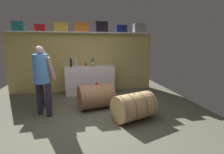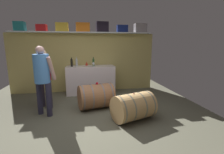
{
  "view_description": "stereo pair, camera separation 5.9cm",
  "coord_description": "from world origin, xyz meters",
  "px_view_note": "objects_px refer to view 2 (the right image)",
  "views": [
    {
      "loc": [
        -0.09,
        -3.26,
        1.64
      ],
      "look_at": [
        0.63,
        0.55,
        0.86
      ],
      "focal_mm": 26.4,
      "sensor_mm": 36.0,
      "label": 1
    },
    {
      "loc": [
        -0.03,
        -3.27,
        1.64
      ],
      "look_at": [
        0.63,
        0.55,
        0.86
      ],
      "focal_mm": 26.4,
      "sensor_mm": 36.0,
      "label": 2
    }
  ],
  "objects_px": {
    "toolcase_navy": "(122,29)",
    "toolcase_black": "(102,27)",
    "red_funnel": "(87,64)",
    "work_cabinet": "(91,80)",
    "wine_glass": "(93,64)",
    "wine_bottle_clear": "(77,62)",
    "wine_barrel_near": "(96,96)",
    "toolcase_orange": "(83,27)",
    "toolcase_teal": "(20,26)",
    "toolcase_red": "(42,28)",
    "toolcase_yellow": "(62,27)",
    "visitor_tasting": "(42,74)",
    "wine_barrel_far": "(133,107)",
    "tasting_cup": "(97,83)",
    "wine_bottle_green": "(93,62)",
    "wine_bottle_dark": "(72,62)",
    "winemaker_pouring": "(45,73)",
    "toolcase_grey": "(140,28)"
  },
  "relations": [
    {
      "from": "wine_glass",
      "to": "winemaker_pouring",
      "type": "height_order",
      "value": "winemaker_pouring"
    },
    {
      "from": "toolcase_orange",
      "to": "toolcase_teal",
      "type": "bearing_deg",
      "value": 178.8
    },
    {
      "from": "toolcase_navy",
      "to": "red_funnel",
      "type": "xyz_separation_m",
      "value": [
        -1.23,
        -0.02,
        -1.16
      ]
    },
    {
      "from": "toolcase_yellow",
      "to": "visitor_tasting",
      "type": "height_order",
      "value": "toolcase_yellow"
    },
    {
      "from": "wine_glass",
      "to": "visitor_tasting",
      "type": "bearing_deg",
      "value": -131.34
    },
    {
      "from": "toolcase_grey",
      "to": "wine_bottle_green",
      "type": "relative_size",
      "value": 1.39
    },
    {
      "from": "toolcase_black",
      "to": "winemaker_pouring",
      "type": "xyz_separation_m",
      "value": [
        -1.64,
        -1.29,
        -1.27
      ]
    },
    {
      "from": "red_funnel",
      "to": "toolcase_yellow",
      "type": "bearing_deg",
      "value": 178.11
    },
    {
      "from": "wine_barrel_near",
      "to": "visitor_tasting",
      "type": "xyz_separation_m",
      "value": [
        -1.21,
        -0.22,
        0.66
      ]
    },
    {
      "from": "toolcase_navy",
      "to": "wine_bottle_dark",
      "type": "distance_m",
      "value": 2.04
    },
    {
      "from": "wine_bottle_dark",
      "to": "winemaker_pouring",
      "type": "xyz_separation_m",
      "value": [
        -0.61,
        -1.02,
        -0.14
      ]
    },
    {
      "from": "toolcase_grey",
      "to": "wine_bottle_clear",
      "type": "distance_m",
      "value": 2.47
    },
    {
      "from": "toolcase_black",
      "to": "winemaker_pouring",
      "type": "relative_size",
      "value": 0.26
    },
    {
      "from": "winemaker_pouring",
      "to": "toolcase_grey",
      "type": "bearing_deg",
      "value": 60.35
    },
    {
      "from": "toolcase_teal",
      "to": "toolcase_red",
      "type": "distance_m",
      "value": 0.63
    },
    {
      "from": "wine_barrel_far",
      "to": "tasting_cup",
      "type": "bearing_deg",
      "value": 111.98
    },
    {
      "from": "work_cabinet",
      "to": "wine_barrel_near",
      "type": "height_order",
      "value": "work_cabinet"
    },
    {
      "from": "toolcase_orange",
      "to": "toolcase_black",
      "type": "relative_size",
      "value": 1.12
    },
    {
      "from": "winemaker_pouring",
      "to": "toolcase_black",
      "type": "bearing_deg",
      "value": 74.99
    },
    {
      "from": "toolcase_navy",
      "to": "toolcase_grey",
      "type": "distance_m",
      "value": 0.64
    },
    {
      "from": "toolcase_navy",
      "to": "winemaker_pouring",
      "type": "distance_m",
      "value": 2.93
    },
    {
      "from": "wine_bottle_green",
      "to": "wine_barrel_near",
      "type": "distance_m",
      "value": 1.57
    },
    {
      "from": "work_cabinet",
      "to": "wine_glass",
      "type": "height_order",
      "value": "wine_glass"
    },
    {
      "from": "toolcase_orange",
      "to": "toolcase_black",
      "type": "distance_m",
      "value": 0.63
    },
    {
      "from": "toolcase_yellow",
      "to": "wine_bottle_clear",
      "type": "bearing_deg",
      "value": -19.55
    },
    {
      "from": "wine_bottle_clear",
      "to": "wine_barrel_near",
      "type": "xyz_separation_m",
      "value": [
        0.51,
        -1.42,
        -0.74
      ]
    },
    {
      "from": "wine_bottle_dark",
      "to": "wine_barrel_far",
      "type": "bearing_deg",
      "value": -56.46
    },
    {
      "from": "toolcase_navy",
      "to": "wine_bottle_green",
      "type": "bearing_deg",
      "value": -169.21
    },
    {
      "from": "toolcase_teal",
      "to": "red_funnel",
      "type": "relative_size",
      "value": 2.36
    },
    {
      "from": "tasting_cup",
      "to": "work_cabinet",
      "type": "bearing_deg",
      "value": 94.13
    },
    {
      "from": "toolcase_yellow",
      "to": "toolcase_navy",
      "type": "xyz_separation_m",
      "value": [
        1.97,
        0.0,
        -0.02
      ]
    },
    {
      "from": "toolcase_red",
      "to": "wine_barrel_near",
      "type": "height_order",
      "value": "toolcase_red"
    },
    {
      "from": "wine_bottle_green",
      "to": "wine_barrel_far",
      "type": "xyz_separation_m",
      "value": [
        0.71,
        -2.21,
        -0.76
      ]
    },
    {
      "from": "work_cabinet",
      "to": "winemaker_pouring",
      "type": "distance_m",
      "value": 1.69
    },
    {
      "from": "wine_bottle_dark",
      "to": "toolcase_yellow",
      "type": "bearing_deg",
      "value": 134.72
    },
    {
      "from": "toolcase_orange",
      "to": "wine_bottle_dark",
      "type": "xyz_separation_m",
      "value": [
        -0.39,
        -0.26,
        -1.11
      ]
    },
    {
      "from": "toolcase_navy",
      "to": "toolcase_grey",
      "type": "xyz_separation_m",
      "value": [
        0.64,
        0.0,
        0.03
      ]
    },
    {
      "from": "toolcase_yellow",
      "to": "winemaker_pouring",
      "type": "height_order",
      "value": "toolcase_yellow"
    },
    {
      "from": "toolcase_orange",
      "to": "red_funnel",
      "type": "distance_m",
      "value": 1.18
    },
    {
      "from": "toolcase_teal",
      "to": "wine_barrel_near",
      "type": "height_order",
      "value": "toolcase_teal"
    },
    {
      "from": "winemaker_pouring",
      "to": "toolcase_yellow",
      "type": "bearing_deg",
      "value": 111.51
    },
    {
      "from": "toolcase_teal",
      "to": "toolcase_grey",
      "type": "height_order",
      "value": "toolcase_grey"
    },
    {
      "from": "toolcase_black",
      "to": "winemaker_pouring",
      "type": "bearing_deg",
      "value": -145.7
    },
    {
      "from": "toolcase_orange",
      "to": "wine_bottle_clear",
      "type": "bearing_deg",
      "value": -149.73
    },
    {
      "from": "toolcase_yellow",
      "to": "tasting_cup",
      "type": "relative_size",
      "value": 6.66
    },
    {
      "from": "toolcase_navy",
      "to": "toolcase_black",
      "type": "bearing_deg",
      "value": -179.51
    },
    {
      "from": "wine_bottle_green",
      "to": "red_funnel",
      "type": "height_order",
      "value": "wine_bottle_green"
    },
    {
      "from": "toolcase_yellow",
      "to": "red_funnel",
      "type": "height_order",
      "value": "toolcase_yellow"
    },
    {
      "from": "wine_bottle_dark",
      "to": "wine_glass",
      "type": "relative_size",
      "value": 2.05
    },
    {
      "from": "red_funnel",
      "to": "wine_bottle_dark",
      "type": "bearing_deg",
      "value": -153.35
    }
  ]
}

